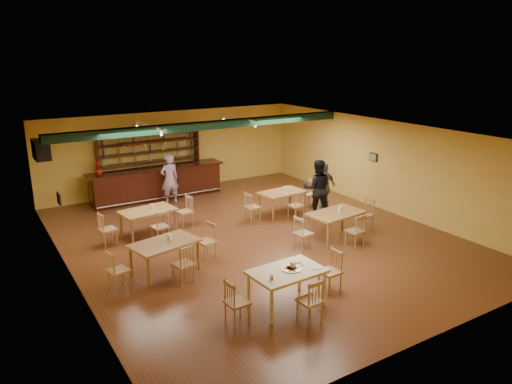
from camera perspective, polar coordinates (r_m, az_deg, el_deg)
floor at (r=13.87m, az=-0.03°, el=-5.39°), size 12.00×12.00×0.00m
ceiling_beam at (r=15.51m, az=-5.52°, el=7.86°), size 10.00×0.30×0.25m
track_rail_left at (r=15.36m, az=-12.62°, el=7.73°), size 0.05×2.50×0.05m
track_rail_right at (r=16.67m, az=-2.09°, el=8.75°), size 0.05×2.50×0.05m
ac_unit at (r=15.55m, az=-23.98°, el=4.61°), size 0.34×0.70×0.48m
picture_left at (r=12.58m, az=-22.25°, el=-0.74°), size 0.04×0.34×0.28m
picture_right at (r=16.76m, az=13.70°, el=4.03°), size 0.04×0.34×0.28m
bar_counter at (r=17.72m, az=-11.58°, el=1.03°), size 4.93×0.85×1.13m
back_bar_hutch at (r=18.16m, az=-12.38°, el=3.23°), size 3.81×0.40×2.28m
poinsettia at (r=16.97m, az=-18.12°, el=2.72°), size 0.36×0.36×0.50m
dining_table_a at (r=14.27m, az=-12.59°, el=-3.53°), size 1.62×1.10×0.76m
dining_table_b at (r=15.78m, az=3.07°, el=-1.26°), size 1.57×1.03×0.74m
dining_table_c at (r=11.83m, az=-10.65°, el=-7.58°), size 1.73×1.25×0.78m
dining_table_d at (r=13.82m, az=9.38°, el=-3.94°), size 1.67×1.10×0.79m
near_table at (r=10.20m, az=3.64°, el=-11.27°), size 1.55×1.03×0.81m
pizza_tray at (r=10.07m, az=4.19°, el=-9.04°), size 0.45×0.45×0.01m
parmesan_shaker at (r=9.63m, az=1.86°, el=-9.94°), size 0.08×0.08×0.11m
napkin_stack at (r=10.37m, az=4.72°, el=-8.23°), size 0.23×0.19×0.03m
pizza_server at (r=10.20m, az=4.76°, el=-8.67°), size 0.33×0.15×0.00m
side_plate at (r=10.19m, az=7.15°, el=-8.83°), size 0.23×0.23×0.01m
patron_bar at (r=16.94m, az=-10.17°, el=1.50°), size 0.64×0.42×1.75m
patron_right_a at (r=15.47m, az=7.23°, el=0.44°), size 1.14×1.06×1.87m
patron_right_b at (r=15.88m, az=8.03°, el=0.50°), size 1.04×0.56×1.70m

